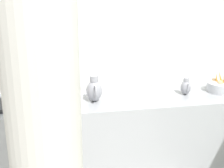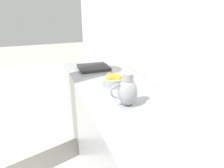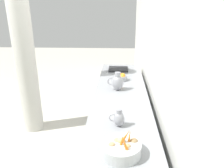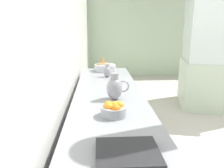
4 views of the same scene
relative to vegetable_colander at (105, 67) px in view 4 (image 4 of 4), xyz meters
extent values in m
cube|color=silver|center=(-0.46, -0.76, 0.58)|extent=(0.10, 8.55, 3.00)
cube|color=#B2C6A8|center=(3.59, 3.61, 0.58)|extent=(8.00, 0.10, 3.00)
cube|color=gray|center=(0.00, -1.26, -0.49)|extent=(0.70, 2.96, 0.87)
cylinder|color=#ADAFB5|center=(0.00, 0.00, 0.00)|extent=(0.33, 0.33, 0.10)
torus|color=#ADAFB5|center=(0.00, 0.00, -0.05)|extent=(0.19, 0.19, 0.01)
cone|color=orange|center=(-0.03, 0.08, 0.09)|extent=(0.09, 0.07, 0.17)
cone|color=orange|center=(-0.07, -0.04, 0.08)|extent=(0.05, 0.05, 0.11)
cone|color=orange|center=(-0.03, -0.02, 0.09)|extent=(0.10, 0.04, 0.15)
cone|color=orange|center=(-0.01, 0.01, 0.08)|extent=(0.05, 0.03, 0.11)
ellipsoid|color=tan|center=(0.07, 0.02, 0.04)|extent=(0.06, 0.05, 0.04)
ellipsoid|color=tan|center=(-0.05, 0.03, 0.04)|extent=(0.05, 0.04, 0.04)
ellipsoid|color=#9E7F56|center=(-0.10, -0.04, 0.04)|extent=(0.06, 0.05, 0.05)
ellipsoid|color=tan|center=(0.03, -0.04, 0.04)|extent=(0.06, 0.05, 0.04)
ellipsoid|color=tan|center=(0.00, -0.03, 0.05)|extent=(0.07, 0.06, 0.05)
cylinder|color=gray|center=(0.01, -1.79, -0.02)|extent=(0.20, 0.20, 0.08)
sphere|color=orange|center=(0.05, -1.78, 0.02)|extent=(0.08, 0.08, 0.08)
sphere|color=orange|center=(-0.02, -1.76, 0.02)|extent=(0.08, 0.08, 0.08)
sphere|color=orange|center=(-0.03, -1.81, 0.02)|extent=(0.08, 0.08, 0.08)
sphere|color=orange|center=(0.03, -1.84, 0.02)|extent=(0.08, 0.08, 0.08)
sphere|color=orange|center=(0.02, -1.78, 0.02)|extent=(0.08, 0.08, 0.08)
ellipsoid|color=gray|center=(0.05, -1.38, 0.05)|extent=(0.15, 0.15, 0.21)
cylinder|color=gray|center=(0.05, -1.38, 0.17)|extent=(0.08, 0.08, 0.06)
torus|color=gray|center=(0.13, -1.38, 0.07)|extent=(0.11, 0.01, 0.11)
ellipsoid|color=gray|center=(0.02, -0.43, 0.02)|extent=(0.11, 0.11, 0.15)
cylinder|color=gray|center=(0.02, -0.43, 0.10)|extent=(0.06, 0.06, 0.04)
torus|color=gray|center=(0.08, -0.43, 0.03)|extent=(0.08, 0.01, 0.08)
cube|color=#232326|center=(0.05, -2.35, -0.04)|extent=(0.34, 0.30, 0.04)
cube|color=#B7C6AD|center=(2.28, 0.67, -0.47)|extent=(1.71, 1.35, 0.89)
camera|label=1|loc=(2.59, -1.70, 0.87)|focal=44.95mm
camera|label=2|loc=(0.64, -0.10, 0.68)|focal=33.18mm
camera|label=3|loc=(0.01, 1.46, 1.07)|focal=35.48mm
camera|label=4|loc=(-0.10, -3.42, 0.62)|focal=36.20mm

